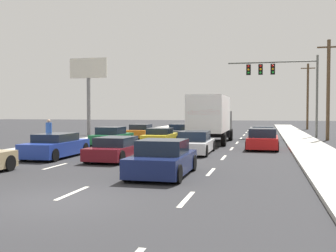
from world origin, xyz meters
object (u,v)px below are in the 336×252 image
object	(u,v)px
car_white	(195,143)
car_red	(263,140)
car_green	(112,137)
pedestrian_near_corner	(49,133)
car_silver	(263,134)
car_orange	(141,132)
traffic_signal_mast	(276,75)
car_blue	(56,146)
car_gray	(180,132)
car_maroon	(118,149)
utility_pole_mid	(328,89)
utility_pole_far	(308,96)
roadside_billboard	(88,80)
car_yellow	(160,138)
car_navy	(163,160)
box_truck	(211,117)

from	to	relation	value
car_white	car_red	world-z (taller)	car_red
car_green	pedestrian_near_corner	xyz separation A→B (m)	(-2.93, -3.50, 0.43)
pedestrian_near_corner	car_silver	bearing A→B (deg)	36.60
car_orange	traffic_signal_mast	distance (m)	13.52
car_blue	car_gray	world-z (taller)	car_gray
car_gray	car_maroon	bearing A→B (deg)	-89.29
utility_pole_mid	utility_pole_far	bearing A→B (deg)	88.96
car_orange	traffic_signal_mast	world-z (taller)	traffic_signal_mast
car_white	utility_pole_mid	xyz separation A→B (m)	(8.85, 12.60, 3.67)
car_red	car_orange	bearing A→B (deg)	143.26
car_white	car_silver	size ratio (longest dim) A/B	1.03
traffic_signal_mast	utility_pole_far	size ratio (longest dim) A/B	0.94
car_orange	roadside_billboard	xyz separation A→B (m)	(-6.49, 3.14, 4.88)
car_yellow	car_navy	size ratio (longest dim) A/B	1.04
car_red	utility_pole_far	size ratio (longest dim) A/B	0.50
car_blue	pedestrian_near_corner	bearing A→B (deg)	124.20
car_white	pedestrian_near_corner	xyz separation A→B (m)	(-9.66, 0.80, 0.44)
car_orange	car_silver	xyz separation A→B (m)	(10.50, -0.66, -0.04)
utility_pole_mid	car_blue	bearing A→B (deg)	-133.72
car_orange	car_green	size ratio (longest dim) A/B	0.98
car_gray	traffic_signal_mast	bearing A→B (deg)	25.47
car_blue	car_navy	size ratio (longest dim) A/B	1.12
car_white	roadside_billboard	distance (m)	20.29
box_truck	roadside_billboard	size ratio (longest dim) A/B	1.10
car_green	car_navy	xyz separation A→B (m)	(6.90, -12.24, 0.02)
car_white	pedestrian_near_corner	world-z (taller)	pedestrian_near_corner
car_blue	pedestrian_near_corner	distance (m)	5.36
car_yellow	car_navy	xyz separation A→B (m)	(3.36, -12.28, 0.03)
car_gray	car_yellow	distance (m)	7.79
car_maroon	car_yellow	bearing A→B (deg)	89.71
car_maroon	utility_pole_far	bearing A→B (deg)	71.12
box_truck	car_orange	bearing A→B (deg)	148.33
car_gray	car_green	bearing A→B (deg)	-112.93
utility_pole_far	car_yellow	bearing A→B (deg)	-113.65
car_orange	car_white	xyz separation A→B (m)	(6.79, -11.40, -0.00)
utility_pole_far	car_silver	bearing A→B (deg)	-104.08
pedestrian_near_corner	car_blue	bearing A→B (deg)	-55.80
car_green	car_blue	world-z (taller)	car_green
car_yellow	pedestrian_near_corner	xyz separation A→B (m)	(-6.48, -3.54, 0.44)
car_blue	car_maroon	distance (m)	3.44
car_orange	car_blue	xyz separation A→B (m)	(0.13, -15.01, 0.02)
traffic_signal_mast	pedestrian_near_corner	distance (m)	21.55
roadside_billboard	car_blue	bearing A→B (deg)	-69.95
car_yellow	car_white	distance (m)	5.38
traffic_signal_mast	utility_pole_mid	xyz separation A→B (m)	(4.03, -3.45, -1.47)
car_white	traffic_signal_mast	size ratio (longest dim) A/B	0.54
car_green	car_maroon	distance (m)	8.75
car_orange	car_green	distance (m)	7.09
roadside_billboard	pedestrian_near_corner	xyz separation A→B (m)	(3.62, -13.73, -4.44)
car_red	car_yellow	bearing A→B (deg)	173.49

